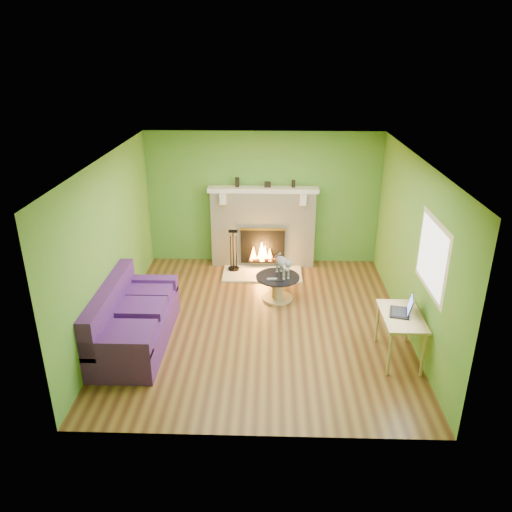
{
  "coord_description": "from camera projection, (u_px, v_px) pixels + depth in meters",
  "views": [
    {
      "loc": [
        0.15,
        -6.88,
        4.05
      ],
      "look_at": [
        -0.08,
        0.4,
        0.97
      ],
      "focal_mm": 35.0,
      "sensor_mm": 36.0,
      "label": 1
    }
  ],
  "objects": [
    {
      "name": "coffee_table",
      "position": [
        278.0,
        286.0,
        8.56
      ],
      "size": [
        0.75,
        0.75,
        0.42
      ],
      "color": "tan",
      "rests_on": "floor"
    },
    {
      "name": "desk",
      "position": [
        401.0,
        320.0,
        6.8
      ],
      "size": [
        0.53,
        0.92,
        0.68
      ],
      "color": "tan",
      "rests_on": "floor"
    },
    {
      "name": "fireplace",
      "position": [
        263.0,
        227.0,
        9.74
      ],
      "size": [
        2.1,
        0.46,
        1.58
      ],
      "color": "beige",
      "rests_on": "floor"
    },
    {
      "name": "mantel_vase_left",
      "position": [
        237.0,
        182.0,
        9.42
      ],
      "size": [
        0.08,
        0.08,
        0.18
      ],
      "primitive_type": "cylinder",
      "color": "black",
      "rests_on": "mantel"
    },
    {
      "name": "mantel",
      "position": [
        263.0,
        190.0,
        9.43
      ],
      "size": [
        2.1,
        0.28,
        0.08
      ],
      "primitive_type": "cube",
      "color": "silver",
      "rests_on": "fireplace"
    },
    {
      "name": "fire_tools",
      "position": [
        233.0,
        250.0,
        9.55
      ],
      "size": [
        0.22,
        0.22,
        0.82
      ],
      "primitive_type": null,
      "color": "black",
      "rests_on": "hearth"
    },
    {
      "name": "laptop",
      "position": [
        401.0,
        305.0,
        6.76
      ],
      "size": [
        0.37,
        0.4,
        0.26
      ],
      "primitive_type": null,
      "rotation": [
        0.0,
        0.0,
        -0.24
      ],
      "color": "black",
      "rests_on": "desk"
    },
    {
      "name": "hearth",
      "position": [
        262.0,
        274.0,
        9.57
      ],
      "size": [
        1.5,
        0.75,
        0.03
      ],
      "primitive_type": "cube",
      "color": "beige",
      "rests_on": "floor"
    },
    {
      "name": "window_frame",
      "position": [
        432.0,
        256.0,
        6.42
      ],
      "size": [
        0.0,
        1.2,
        1.2
      ],
      "primitive_type": "plane",
      "rotation": [
        1.57,
        0.0,
        -1.57
      ],
      "color": "silver",
      "rests_on": "wall_right"
    },
    {
      "name": "mantel_box",
      "position": [
        268.0,
        185.0,
        9.42
      ],
      "size": [
        0.12,
        0.08,
        0.1
      ],
      "primitive_type": "cube",
      "color": "black",
      "rests_on": "mantel"
    },
    {
      "name": "floor",
      "position": [
        260.0,
        322.0,
        7.91
      ],
      "size": [
        5.0,
        5.0,
        0.0
      ],
      "primitive_type": "plane",
      "color": "#522F17",
      "rests_on": "ground"
    },
    {
      "name": "ceiling",
      "position": [
        261.0,
        159.0,
        6.9
      ],
      "size": [
        5.0,
        5.0,
        0.0
      ],
      "primitive_type": "plane",
      "rotation": [
        3.14,
        0.0,
        0.0
      ],
      "color": "white",
      "rests_on": "wall_back"
    },
    {
      "name": "wall_front",
      "position": [
        254.0,
        337.0,
        5.11
      ],
      "size": [
        5.0,
        0.0,
        5.0
      ],
      "primitive_type": "plane",
      "rotation": [
        -1.57,
        0.0,
        0.0
      ],
      "color": "#4F9631",
      "rests_on": "floor"
    },
    {
      "name": "sofa",
      "position": [
        131.0,
        321.0,
        7.25
      ],
      "size": [
        0.92,
        2.03,
        0.91
      ],
      "color": "#401960",
      "rests_on": "floor"
    },
    {
      "name": "window_pane",
      "position": [
        432.0,
        256.0,
        6.42
      ],
      "size": [
        0.0,
        1.06,
        1.06
      ],
      "primitive_type": "plane",
      "rotation": [
        1.57,
        0.0,
        -1.57
      ],
      "color": "white",
      "rests_on": "wall_right"
    },
    {
      "name": "remote_black",
      "position": [
        279.0,
        281.0,
        8.32
      ],
      "size": [
        0.16,
        0.05,
        0.02
      ],
      "primitive_type": "cube",
      "rotation": [
        0.0,
        0.0,
        0.06
      ],
      "color": "black",
      "rests_on": "coffee_table"
    },
    {
      "name": "cat",
      "position": [
        283.0,
        265.0,
        8.46
      ],
      "size": [
        0.44,
        0.66,
        0.39
      ],
      "primitive_type": null,
      "rotation": [
        0.0,
        0.0,
        0.38
      ],
      "color": "slate",
      "rests_on": "coffee_table"
    },
    {
      "name": "wall_right",
      "position": [
        413.0,
        248.0,
        7.34
      ],
      "size": [
        0.0,
        5.0,
        5.0
      ],
      "primitive_type": "plane",
      "rotation": [
        1.57,
        0.0,
        -1.57
      ],
      "color": "#4F9631",
      "rests_on": "floor"
    },
    {
      "name": "remote_silver",
      "position": [
        272.0,
        279.0,
        8.38
      ],
      "size": [
        0.17,
        0.06,
        0.02
      ],
      "primitive_type": "cube",
      "rotation": [
        0.0,
        0.0,
        0.11
      ],
      "color": "gray",
      "rests_on": "coffee_table"
    },
    {
      "name": "mantel_vase_right",
      "position": [
        293.0,
        184.0,
        9.4
      ],
      "size": [
        0.07,
        0.07,
        0.14
      ],
      "primitive_type": "cylinder",
      "color": "black",
      "rests_on": "mantel"
    },
    {
      "name": "wall_back",
      "position": [
        263.0,
        199.0,
        9.71
      ],
      "size": [
        5.0,
        0.0,
        5.0
      ],
      "primitive_type": "plane",
      "rotation": [
        1.57,
        0.0,
        0.0
      ],
      "color": "#4F9631",
      "rests_on": "floor"
    },
    {
      "name": "wall_left",
      "position": [
        110.0,
        245.0,
        7.47
      ],
      "size": [
        0.0,
        5.0,
        5.0
      ],
      "primitive_type": "plane",
      "rotation": [
        1.57,
        0.0,
        1.57
      ],
      "color": "#4F9631",
      "rests_on": "floor"
    }
  ]
}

